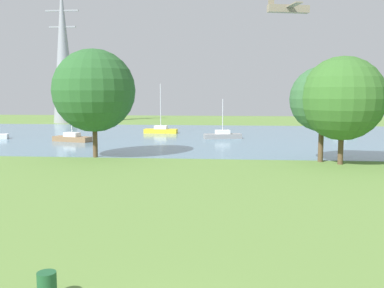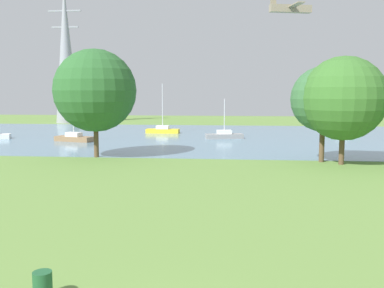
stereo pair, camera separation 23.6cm
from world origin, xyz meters
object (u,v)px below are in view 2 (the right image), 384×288
tree_east_near (344,99)px  light_aircraft (290,8)px  sailboat_gray (224,135)px  tree_west_near (323,99)px  tree_mid_shore (95,91)px  sailboat_green (343,129)px  sailboat_yellow (163,130)px  litter_bin (43,285)px  sailboat_brown (74,138)px  electricity_pylon (66,54)px

tree_east_near → light_aircraft: (-0.90, 32.06, 12.98)m
sailboat_gray → tree_west_near: bearing=-63.9°
sailboat_gray → tree_mid_shore: size_ratio=0.52×
light_aircraft → tree_west_near: bearing=-90.9°
sailboat_gray → sailboat_green: sailboat_green is taller
sailboat_yellow → tree_mid_shore: size_ratio=0.72×
sailboat_yellow → litter_bin: bearing=-84.3°
sailboat_yellow → sailboat_green: bearing=7.7°
litter_bin → tree_west_near: tree_west_near is taller
litter_bin → sailboat_yellow: sailboat_yellow is taller
sailboat_yellow → tree_east_near: 32.88m
sailboat_brown → light_aircraft: bearing=32.9°
tree_west_near → electricity_pylon: electricity_pylon is taller
sailboat_brown → tree_east_near: (28.36, -14.30, 4.99)m
tree_west_near → sailboat_brown: bearing=154.1°
tree_east_near → electricity_pylon: electricity_pylon is taller
litter_bin → sailboat_brown: (-14.09, 39.88, 0.06)m
litter_bin → electricity_pylon: electricity_pylon is taller
litter_bin → tree_east_near: 29.72m
sailboat_brown → sailboat_green: bearing=23.5°
sailboat_green → litter_bin: bearing=-111.0°
tree_west_near → tree_east_near: bearing=-41.3°
sailboat_brown → sailboat_green: 38.43m
electricity_pylon → light_aircraft: size_ratio=3.16×
sailboat_gray → sailboat_yellow: size_ratio=0.71×
sailboat_green → sailboat_gray: bearing=-149.2°
electricity_pylon → sailboat_brown: bearing=-67.5°
sailboat_gray → sailboat_brown: (-18.09, -5.07, 0.02)m
tree_east_near → light_aircraft: 34.60m
tree_east_near → litter_bin: bearing=-119.2°
sailboat_green → tree_west_near: (-8.28, -28.39, 4.91)m
litter_bin → light_aircraft: (13.38, 57.63, 18.04)m
litter_bin → sailboat_gray: size_ratio=0.16×
sailboat_gray → light_aircraft: bearing=53.5°
sailboat_yellow → light_aircraft: 26.50m
sailboat_gray → electricity_pylon: 42.84m
sailboat_brown → tree_west_near: (26.98, -13.09, 4.92)m
tree_west_near → electricity_pylon: bearing=131.9°
sailboat_green → light_aircraft: size_ratio=0.94×
litter_bin → sailboat_gray: bearing=84.9°
electricity_pylon → litter_bin: bearing=-69.2°
sailboat_gray → tree_east_near: (10.27, -19.37, 5.01)m
sailboat_green → light_aircraft: 19.73m
sailboat_brown → sailboat_yellow: bearing=52.7°
sailboat_yellow → electricity_pylon: size_ratio=0.27×
litter_bin → tree_west_near: (12.88, 26.79, 4.98)m
sailboat_brown → electricity_pylon: size_ratio=0.26×
sailboat_gray → tree_west_near: tree_west_near is taller
tree_mid_shore → sailboat_green: bearing=44.2°
light_aircraft → sailboat_brown: bearing=-147.1°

